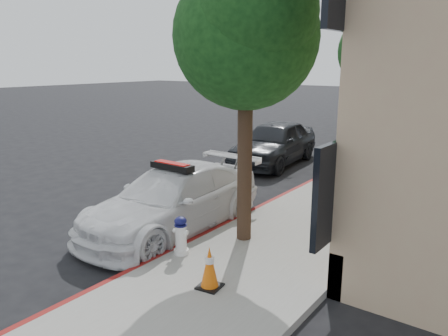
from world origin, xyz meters
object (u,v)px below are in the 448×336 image
fire_hydrant (181,236)px  police_car (173,199)px  traffic_cone (210,267)px  parked_car_mid (274,142)px  parked_car_far (404,115)px

fire_hydrant → police_car: bearing=124.2°
fire_hydrant → traffic_cone: bearing=-42.7°
fire_hydrant → parked_car_mid: bearing=94.7°
police_car → parked_car_mid: parked_car_mid is taller
police_car → fire_hydrant: (1.25, -1.15, -0.20)m
parked_car_mid → traffic_cone: parked_car_mid is taller
parked_car_mid → traffic_cone: 9.91m
parked_car_far → traffic_cone: 21.62m
police_car → parked_car_far: 19.63m
parked_car_far → fire_hydrant: (1.15, -20.78, -0.30)m
parked_car_far → fire_hydrant: size_ratio=6.61×
police_car → fire_hydrant: police_car is taller
parked_car_mid → traffic_cone: (3.98, -9.07, -0.32)m
parked_car_mid → parked_car_far: size_ratio=0.97×
police_car → traffic_cone: size_ratio=6.91×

